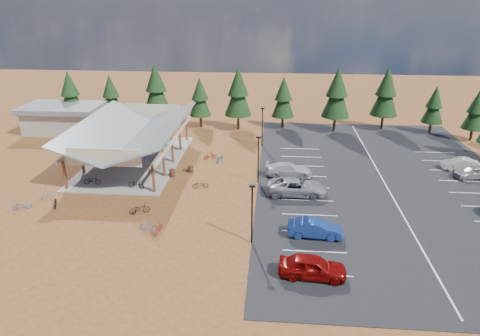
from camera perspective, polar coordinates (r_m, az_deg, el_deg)
ground at (r=44.54m, az=-4.15°, el=-2.73°), size 140.00×140.00×0.00m
asphalt_lot at (r=48.30m, az=18.68°, el=-1.83°), size 27.00×44.00×0.04m
concrete_pad at (r=53.10m, az=-13.74°, el=0.95°), size 10.60×18.60×0.10m
bike_pavilion at (r=51.89m, az=-14.12°, el=4.83°), size 11.65×19.40×4.97m
outbuilding at (r=67.52m, az=-22.48°, el=6.20°), size 11.00×7.00×3.90m
lamp_post_0 at (r=33.82m, az=1.61°, el=-5.59°), size 0.50×0.25×5.14m
lamp_post_1 at (r=44.77m, az=2.47°, el=1.58°), size 0.50×0.25×5.14m
lamp_post_2 at (r=56.15m, az=2.99°, el=5.89°), size 0.50×0.25×5.14m
trash_bin_0 at (r=47.55m, az=-9.02°, el=-0.69°), size 0.60×0.60×0.90m
trash_bin_1 at (r=48.61m, az=-6.58°, el=-0.04°), size 0.60×0.60×0.90m
pine_0 at (r=69.47m, az=-21.70°, el=9.33°), size 3.57×3.57×8.31m
pine_1 at (r=68.41m, az=-16.84°, el=9.39°), size 3.26×3.26×7.59m
pine_2 at (r=66.22m, az=-11.13°, el=10.46°), size 4.01×4.01×9.33m
pine_3 at (r=64.16m, az=-5.37°, el=9.41°), size 3.24×3.24×7.55m
pine_4 at (r=62.50m, az=-0.24°, el=10.09°), size 3.94×3.94×9.17m
pine_5 at (r=63.52m, az=5.81°, el=9.38°), size 3.33×3.33×7.76m
pine_6 at (r=62.95m, az=12.80°, el=9.76°), size 4.03×4.03×9.38m
pine_7 at (r=65.93m, az=18.89°, el=9.57°), size 3.95×3.95×9.20m
pine_8 at (r=66.75m, az=24.47°, el=7.68°), size 2.97×2.97×6.92m
pine_13 at (r=65.78m, az=28.98°, el=6.79°), size 3.05×3.05×7.10m
bike_0 at (r=47.52m, az=-19.11°, el=-1.57°), size 1.81×0.71×0.94m
bike_1 at (r=52.45m, az=-16.27°, el=1.10°), size 1.85×1.05×1.07m
bike_2 at (r=56.76m, az=-15.93°, el=2.63°), size 1.70×0.80×0.86m
bike_3 at (r=58.03m, az=-15.53°, el=3.17°), size 1.67×0.51×1.00m
bike_4 at (r=45.30m, az=-13.67°, el=-2.11°), size 1.86×0.99×0.93m
bike_5 at (r=48.91m, az=-11.05°, el=0.02°), size 1.68×0.51×1.01m
bike_6 at (r=52.57m, az=-12.35°, el=1.46°), size 1.88×1.18×0.93m
bike_7 at (r=58.14m, az=-9.53°, el=3.69°), size 1.57×0.48×0.93m
bike_8 at (r=44.17m, az=-23.40°, el=-4.19°), size 1.30×1.88×0.94m
bike_9 at (r=46.47m, az=-24.37°, el=-3.08°), size 1.09×1.51×0.90m
bike_10 at (r=44.89m, az=-27.09°, el=-4.48°), size 1.74×1.28×0.87m
bike_11 at (r=36.84m, az=-10.83°, el=-7.92°), size 0.68×1.70×0.99m
bike_12 at (r=40.35m, az=-13.28°, el=-5.32°), size 2.00×1.44×1.00m
bike_13 at (r=37.29m, az=-12.08°, el=-7.59°), size 1.79×0.83×1.04m
bike_14 at (r=51.23m, az=-2.69°, el=1.34°), size 1.13×2.00×1.00m
bike_15 at (r=52.09m, az=-4.09°, el=1.63°), size 1.61×1.10×0.95m
bike_16 at (r=44.48m, az=-5.29°, el=-2.21°), size 1.69×0.94×0.84m
car_0 at (r=31.44m, az=9.62°, el=-12.83°), size 4.92×2.26×1.63m
car_1 at (r=36.18m, az=9.96°, el=-7.93°), size 4.58×1.80×1.49m
car_2 at (r=43.06m, az=7.57°, el=-2.53°), size 5.94×2.79×1.64m
car_3 at (r=47.35m, az=6.53°, el=-0.23°), size 5.14×2.21×1.47m
car_8 at (r=52.97m, az=28.57°, el=-0.50°), size 4.25×2.36×1.37m
car_9 at (r=54.91m, az=27.30°, el=0.48°), size 4.16×1.60×1.35m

